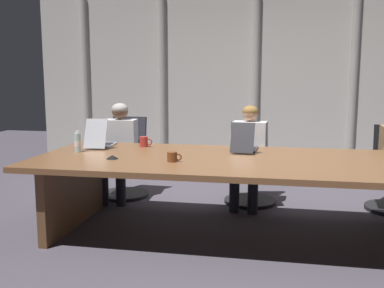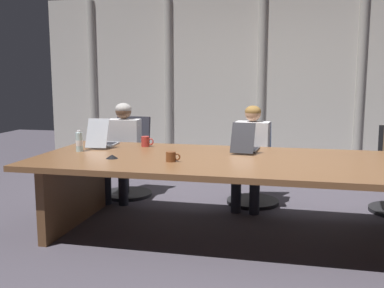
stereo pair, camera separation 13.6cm
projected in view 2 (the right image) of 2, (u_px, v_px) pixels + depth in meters
name	position (u px, v px, depth m)	size (l,w,h in m)	color
ground_plane	(242.00, 237.00, 4.10)	(13.72, 13.72, 0.00)	#47424C
conference_table	(243.00, 174.00, 4.01)	(3.82, 1.48, 0.73)	brown
curtain_backdrop	(264.00, 85.00, 6.57)	(6.86, 0.17, 2.64)	beige
laptop_left_end	(103.00, 141.00, 4.70)	(0.26, 0.48, 0.31)	#A8ADB7
laptop_left_mid	(245.00, 146.00, 4.37)	(0.26, 0.46, 0.30)	#2D2D33
office_chair_left_end	(129.00, 167.00, 5.50)	(0.60, 0.60, 0.96)	#2D2D38
office_chair_left_mid	(253.00, 173.00, 5.17)	(0.60, 0.61, 0.93)	navy
person_left_end	(122.00, 145.00, 5.31)	(0.42, 0.56, 1.14)	silver
person_left_mid	(251.00, 151.00, 4.98)	(0.42, 0.57, 1.13)	silver
water_bottle_primary	(79.00, 142.00, 4.38)	(0.07, 0.07, 0.21)	silver
coffee_mug_near	(146.00, 141.00, 4.69)	(0.13, 0.09, 0.11)	#B2332D
coffee_mug_far	(171.00, 157.00, 3.87)	(0.13, 0.09, 0.09)	brown
conference_mic_left_side	(112.00, 157.00, 4.02)	(0.11, 0.11, 0.04)	black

